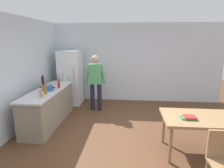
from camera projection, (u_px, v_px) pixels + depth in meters
The scene contains 15 objects.
ground_plane at pixel (125, 142), 4.12m from camera, with size 14.00×14.00×0.00m, color brown.
wall_back at pixel (128, 63), 6.73m from camera, with size 6.40×0.12×2.70m, color silver.
wall_left at pixel (9, 76), 4.24m from camera, with size 0.12×5.60×2.70m, color silver.
kitchen_counter at pixel (49, 106), 4.98m from camera, with size 0.64×2.20×0.90m.
refrigerator at pixel (71, 78), 6.42m from camera, with size 0.70×0.67×1.80m.
person at pixel (96, 79), 5.78m from camera, with size 0.70×0.22×1.70m.
dining_table at pixel (201, 121), 3.56m from camera, with size 1.40×0.90×0.75m.
cooking_pot at pixel (48, 88), 4.80m from camera, with size 0.40×0.28×0.12m.
utensil_jar at pixel (42, 94), 4.22m from camera, with size 0.11×0.11×0.32m.
bottle_vinegar_tall at pixel (58, 80), 5.40m from camera, with size 0.06×0.06×0.32m.
bottle_sauce_red at pixel (59, 84), 5.04m from camera, with size 0.06×0.06×0.24m.
bottle_wine_dark at pixel (43, 82), 5.14m from camera, with size 0.08×0.08×0.34m.
bottle_water_clear at pixel (65, 77), 5.82m from camera, with size 0.07×0.07×0.30m.
bottle_oil_amber at pixel (45, 90), 4.44m from camera, with size 0.06×0.06×0.28m.
book_stack at pixel (189, 117), 3.46m from camera, with size 0.26×0.18×0.05m.
Camera 1 is at (0.06, -3.75, 2.14)m, focal length 30.76 mm.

